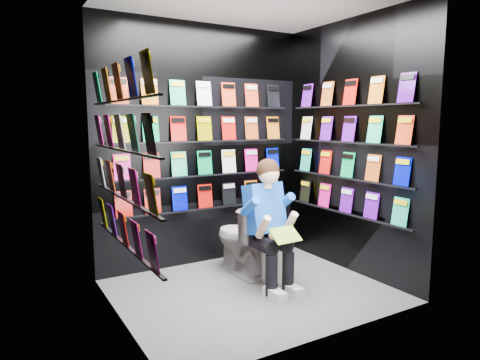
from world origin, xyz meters
TOP-DOWN VIEW (x-y plane):
  - floor at (0.00, 0.00)m, footprint 2.40×2.40m
  - wall_back at (0.00, 1.00)m, footprint 2.40×0.04m
  - wall_front at (0.00, -1.00)m, footprint 2.40×0.04m
  - wall_left at (-1.20, 0.00)m, footprint 0.04×2.00m
  - wall_right at (1.20, 0.00)m, footprint 0.04×2.00m
  - comics_back at (0.00, 0.97)m, footprint 2.10×0.06m
  - comics_left at (-1.17, 0.00)m, footprint 0.06×1.70m
  - comics_right at (1.17, 0.00)m, footprint 0.06×1.70m
  - toilet at (0.17, 0.44)m, footprint 0.45×0.76m
  - longbox at (0.32, 0.24)m, footprint 0.27×0.43m
  - longbox_lid at (0.32, 0.24)m, footprint 0.29×0.46m
  - reader at (0.17, 0.06)m, footprint 0.50×0.72m
  - held_comic at (0.17, -0.29)m, footprint 0.27×0.17m

SIDE VIEW (x-z plane):
  - floor at x=0.00m, z-range 0.00..0.00m
  - longbox at x=0.32m, z-range 0.00..0.31m
  - longbox_lid at x=0.32m, z-range 0.31..0.34m
  - toilet at x=0.17m, z-range 0.00..0.73m
  - held_comic at x=0.17m, z-range 0.52..0.64m
  - reader at x=0.17m, z-range 0.10..1.39m
  - wall_back at x=0.00m, z-range 0.00..2.60m
  - wall_front at x=0.00m, z-range 0.00..2.60m
  - wall_left at x=-1.20m, z-range 0.00..2.60m
  - wall_right at x=1.20m, z-range 0.00..2.60m
  - comics_back at x=0.00m, z-range 0.62..1.99m
  - comics_left at x=-1.17m, z-range 0.62..1.99m
  - comics_right at x=1.17m, z-range 0.62..1.99m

